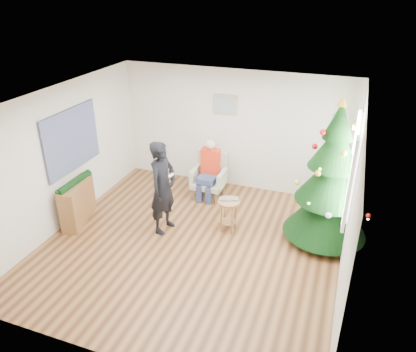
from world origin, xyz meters
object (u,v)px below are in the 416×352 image
at_px(christmas_tree, 331,180).
at_px(stool, 229,215).
at_px(armchair, 209,181).
at_px(console, 77,202).
at_px(standing_man, 163,188).

distance_m(christmas_tree, stool, 1.92).
distance_m(stool, armchair, 1.37).
bearing_deg(console, christmas_tree, -1.55).
xyz_separation_m(stool, standing_man, (-1.12, -0.38, 0.56)).
xyz_separation_m(armchair, console, (-2.02, -1.80, 0.05)).
relative_size(armchair, console, 0.96).
bearing_deg(armchair, console, -139.00).
bearing_deg(armchair, christmas_tree, -18.48).
distance_m(stool, console, 2.88).
relative_size(standing_man, console, 1.74).
bearing_deg(armchair, standing_man, -103.49).
xyz_separation_m(standing_man, console, (-1.68, -0.30, -0.47)).
height_order(christmas_tree, standing_man, christmas_tree).
distance_m(standing_man, console, 1.77).
height_order(armchair, console, armchair).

